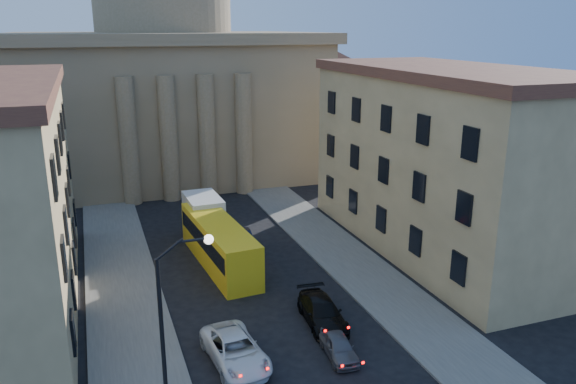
{
  "coord_description": "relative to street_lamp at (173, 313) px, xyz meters",
  "views": [
    {
      "loc": [
        -9.76,
        -15.0,
        17.62
      ],
      "look_at": [
        1.31,
        15.69,
        8.0
      ],
      "focal_mm": 35.0,
      "sensor_mm": 36.0,
      "label": 1
    }
  ],
  "objects": [
    {
      "name": "sidewalk_left",
      "position": [
        -1.53,
        10.0,
        -5.21
      ],
      "size": [
        5.0,
        60.0,
        0.15
      ],
      "primitive_type": "cube",
      "color": "#56544F",
      "rests_on": "ground"
    },
    {
      "name": "sidewalk_right",
      "position": [
        15.47,
        10.0,
        -5.21
      ],
      "size": [
        5.0,
        60.0,
        0.15
      ],
      "primitive_type": "cube",
      "color": "#56544F",
      "rests_on": "ground"
    },
    {
      "name": "church",
      "position": [
        6.97,
        47.47,
        6.59
      ],
      "size": [
        68.02,
        28.76,
        36.6
      ],
      "color": "#766648",
      "rests_on": "ground"
    },
    {
      "name": "building_right",
      "position": [
        23.97,
        14.0,
        2.14
      ],
      "size": [
        11.6,
        26.6,
        14.7
      ],
      "color": "tan",
      "rests_on": "ground"
    },
    {
      "name": "street_lamp",
      "position": [
        0.0,
        0.0,
        0.0
      ],
      "size": [
        2.62,
        0.44,
        8.83
      ],
      "color": "black",
      "rests_on": "ground"
    },
    {
      "name": "car_left_mid",
      "position": [
        3.59,
        3.11,
        -4.5
      ],
      "size": [
        3.12,
        5.89,
        1.58
      ],
      "primitive_type": "imported",
      "rotation": [
        0.0,
        0.0,
        0.09
      ],
      "color": "white",
      "rests_on": "ground"
    },
    {
      "name": "car_right_mid",
      "position": [
        9.71,
        5.46,
        -4.52
      ],
      "size": [
        2.6,
        5.44,
        1.53
      ],
      "primitive_type": "imported",
      "rotation": [
        0.0,
        0.0,
        -0.09
      ],
      "color": "black",
      "rests_on": "ground"
    },
    {
      "name": "car_right_far",
      "position": [
        9.14,
        1.8,
        -4.67
      ],
      "size": [
        1.81,
        3.77,
        1.24
      ],
      "primitive_type": "imported",
      "rotation": [
        0.0,
        0.0,
        -0.1
      ],
      "color": "#525257",
      "rests_on": "ground"
    },
    {
      "name": "car_right_distant",
      "position": [
        8.26,
        18.84,
        -4.53
      ],
      "size": [
        1.89,
        4.66,
        1.51
      ],
      "primitive_type": "imported",
      "rotation": [
        0.0,
        0.0,
        -0.07
      ],
      "color": "#0E1732",
      "rests_on": "ground"
    },
    {
      "name": "city_bus",
      "position": [
        5.82,
        16.44,
        -3.47
      ],
      "size": [
        3.65,
        12.18,
        3.38
      ],
      "rotation": [
        0.0,
        0.0,
        0.08
      ],
      "color": "yellow",
      "rests_on": "ground"
    },
    {
      "name": "box_truck",
      "position": [
        5.9,
        21.53,
        -3.51
      ],
      "size": [
        2.9,
        6.91,
        3.75
      ],
      "rotation": [
        0.0,
        0.0,
        0.03
      ],
      "color": "silver",
      "rests_on": "ground"
    }
  ]
}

